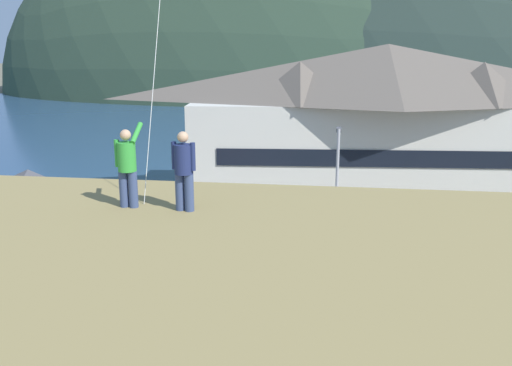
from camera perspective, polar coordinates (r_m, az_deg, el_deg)
ground_plane at (r=21.93m, az=-6.99°, el=-16.02°), size 600.00×600.00×0.00m
parking_lot_pad at (r=26.23m, az=-4.18°, el=-10.57°), size 40.00×20.00×0.10m
bay_water at (r=79.23m, az=4.13°, el=6.00°), size 360.00×84.00×0.03m
far_hill_west_ridge at (r=131.99m, az=3.48°, el=9.17°), size 138.11×68.06×93.98m
far_hill_east_peak at (r=136.69m, az=14.32°, el=8.94°), size 137.35×75.98×95.92m
harbor_lodge at (r=40.03m, az=13.01°, el=6.25°), size 28.76×11.55×10.97m
storage_shed_near_lot at (r=30.81m, az=-21.88°, el=-2.92°), size 6.09×5.98×4.83m
wharf_dock at (r=53.35m, az=-1.03°, el=2.52°), size 3.20×13.61×0.70m
moored_boat_wharfside at (r=57.69m, az=-3.82°, el=3.73°), size 2.84×7.19×2.16m
parked_car_mid_row_far at (r=28.25m, az=-4.93°, el=-6.52°), size 4.23×2.11×1.82m
parked_car_corner_spot at (r=21.94m, az=8.77°, el=-12.90°), size 4.23×2.12×1.82m
parked_car_mid_row_center at (r=22.43m, az=-12.24°, el=-12.45°), size 4.33×2.32×1.82m
parking_light_pole at (r=29.70m, az=8.27°, el=0.22°), size 0.24×0.78×6.62m
person_kite_flyer at (r=12.55m, az=-13.01°, el=1.79°), size 0.53×0.65×1.86m
person_companion at (r=12.05m, az=-7.38°, el=1.46°), size 0.54×0.40×1.74m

